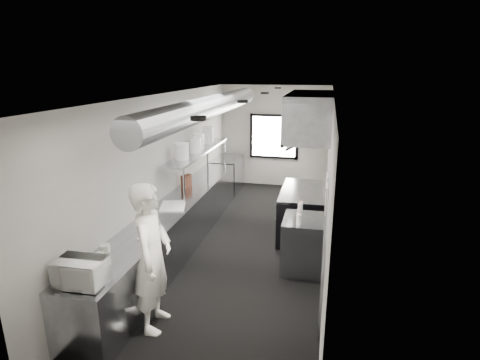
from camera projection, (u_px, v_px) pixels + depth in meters
The scene contains 35 objects.
floor at pixel (243, 244), 7.35m from camera, with size 3.00×8.00×0.01m, color black.
ceiling at pixel (244, 95), 6.56m from camera, with size 3.00×8.00×0.01m, color silver.
wall_back at pixel (274, 136), 10.70m from camera, with size 3.00×0.02×2.80m, color #B8B5AE.
wall_front at pixel (142, 297), 3.21m from camera, with size 3.00×0.02×2.80m, color #B8B5AE.
wall_left at pixel (166, 169), 7.28m from camera, with size 0.02×8.00×2.80m, color #B8B5AE.
wall_right at pixel (328, 179), 6.64m from camera, with size 0.02×8.00×2.80m, color #B8B5AE.
wall_cladding at pixel (324, 218), 7.16m from camera, with size 0.03×5.50×1.10m, color gray.
hvac_duct at pixel (212, 106), 7.16m from camera, with size 0.40×0.40×6.40m, color gray.
service_window at pixel (274, 137), 10.67m from camera, with size 1.36×0.05×1.25m.
exhaust_hood at pixel (310, 116), 7.10m from camera, with size 0.81×2.20×0.88m.
prep_counter at pixel (176, 227), 7.00m from camera, with size 0.70×6.00×0.90m, color gray.
pass_shelf at pixel (199, 152), 8.11m from camera, with size 0.45×3.00×0.68m.
range at pixel (302, 212), 7.65m from camera, with size 0.88×1.60×0.94m.
bottle_station at pixel (303, 244), 6.33m from camera, with size 0.65×0.80×0.90m, color gray.
far_work_table at pixel (227, 174), 10.46m from camera, with size 0.70×1.20×0.90m, color gray.
notice_sheet_a at pixel (327, 188), 5.47m from camera, with size 0.02×0.28×0.38m, color silver.
notice_sheet_b at pixel (326, 199), 5.15m from camera, with size 0.02×0.28×0.38m, color silver.
line_cook at pixel (152, 258), 4.78m from camera, with size 0.71×0.46×1.94m, color white.
microwave at pixel (81, 272), 4.29m from camera, with size 0.50×0.38×0.30m, color white.
deli_tub_a at pixel (99, 257), 4.86m from camera, with size 0.12×0.12×0.09m, color silver.
deli_tub_b at pixel (105, 248), 5.08m from camera, with size 0.14×0.14×0.10m, color silver.
newspaper at pixel (151, 234), 5.61m from camera, with size 0.30×0.38×0.01m, color white.
small_plate at pixel (155, 225), 5.93m from camera, with size 0.18×0.18×0.01m, color white.
pastry at pixel (155, 222), 5.91m from camera, with size 0.10×0.10×0.10m, color tan.
cutting_board at pixel (173, 206), 6.74m from camera, with size 0.41×0.55×0.02m, color silver.
knife_block at pixel (186, 181), 7.82m from camera, with size 0.11×0.23×0.26m, color brown.
plate_stack_a at pixel (182, 151), 7.26m from camera, with size 0.27×0.27×0.31m, color white.
plate_stack_b at pixel (195, 145), 7.83m from camera, with size 0.23×0.23×0.30m, color white.
plate_stack_c at pixel (199, 141), 8.18m from camera, with size 0.24×0.24×0.34m, color white.
plate_stack_d at pixel (208, 135), 8.77m from camera, with size 0.25×0.25×0.38m, color white.
squeeze_bottle_a at pixel (299, 220), 5.93m from camera, with size 0.06×0.06×0.17m, color silver.
squeeze_bottle_b at pixel (298, 218), 6.01m from camera, with size 0.06×0.06×0.17m, color silver.
squeeze_bottle_c at pixel (299, 213), 6.23m from camera, with size 0.05×0.05×0.16m, color silver.
squeeze_bottle_d at pixel (300, 209), 6.36m from camera, with size 0.06×0.06×0.19m, color silver.
squeeze_bottle_e at pixel (301, 206), 6.49m from camera, with size 0.06×0.06×0.18m, color silver.
Camera 1 is at (1.42, -6.56, 3.24)m, focal length 28.78 mm.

